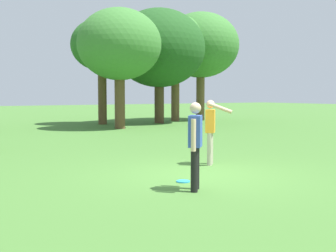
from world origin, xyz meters
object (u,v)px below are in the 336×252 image
object	(u,v)px
tree_back_left	(175,45)
tree_back_right	(201,46)
tree_far_right	(102,46)
tree_slender_mid	(159,48)
frisbee	(183,181)
person_thrower	(195,140)
tree_broad_center	(119,45)
person_catcher	(211,127)

from	to	relation	value
tree_back_left	tree_back_right	bearing A→B (deg)	-0.80
tree_far_right	tree_slender_mid	world-z (taller)	tree_slender_mid
tree_back_left	tree_far_right	bearing A→B (deg)	-176.59
frisbee	person_thrower	bearing A→B (deg)	-107.78
frisbee	tree_back_left	size ratio (longest dim) A/B	0.04
tree_back_left	tree_broad_center	bearing A→B (deg)	-146.89
person_catcher	person_thrower	bearing A→B (deg)	-132.76
person_thrower	tree_back_right	xyz separation A→B (m)	(12.86, 17.57, 4.13)
person_catcher	tree_broad_center	size ratio (longest dim) A/B	0.27
person_catcher	tree_back_left	world-z (taller)	tree_back_left
tree_slender_mid	tree_back_right	world-z (taller)	tree_back_right
tree_back_left	tree_slender_mid	bearing A→B (deg)	-147.40
person_catcher	frisbee	world-z (taller)	person_catcher
person_thrower	tree_broad_center	world-z (taller)	tree_broad_center
person_catcher	tree_far_right	xyz separation A→B (m)	(3.46, 15.06, 3.65)
tree_far_right	tree_slender_mid	bearing A→B (deg)	-15.83
frisbee	tree_far_right	distance (m)	17.93
tree_far_right	tree_back_left	xyz separation A→B (m)	(5.32, 0.32, 0.36)
tree_slender_mid	tree_back_left	bearing A→B (deg)	32.60
tree_back_left	tree_back_right	size ratio (longest dim) A/B	0.95
frisbee	tree_far_right	xyz separation A→B (m)	(5.27, 16.51, 4.59)
person_catcher	tree_far_right	size ratio (longest dim) A/B	0.26
person_catcher	tree_back_left	bearing A→B (deg)	60.28
tree_broad_center	tree_slender_mid	xyz separation A→B (m)	(3.86, 2.54, 0.26)
person_thrower	tree_back_left	size ratio (longest dim) A/B	0.24
person_catcher	tree_back_right	bearing A→B (deg)	54.86
person_thrower	tree_back_left	world-z (taller)	tree_back_left
person_thrower	person_catcher	size ratio (longest dim) A/B	1.00
person_catcher	frisbee	distance (m)	2.50
person_catcher	tree_broad_center	bearing A→B (deg)	75.73
person_thrower	person_catcher	bearing A→B (deg)	47.24
person_thrower	tree_broad_center	size ratio (longest dim) A/B	0.27
frisbee	person_catcher	bearing A→B (deg)	38.74
person_thrower	tree_back_right	size ratio (longest dim) A/B	0.22
tree_broad_center	person_catcher	bearing A→B (deg)	-104.27
person_catcher	tree_far_right	bearing A→B (deg)	77.05
person_catcher	frisbee	xyz separation A→B (m)	(-1.80, -1.45, -0.95)
frisbee	tree_far_right	size ratio (longest dim) A/B	0.04
tree_broad_center	tree_slender_mid	world-z (taller)	tree_slender_mid
tree_broad_center	person_thrower	bearing A→B (deg)	-109.91
person_thrower	tree_far_right	world-z (taller)	tree_far_right
person_thrower	tree_far_right	xyz separation A→B (m)	(5.51, 17.28, 3.66)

